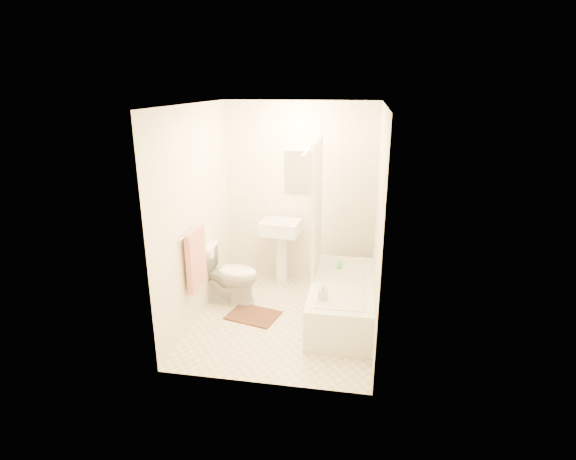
% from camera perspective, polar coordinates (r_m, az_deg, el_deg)
% --- Properties ---
extents(floor, '(2.40, 2.40, 0.00)m').
position_cam_1_polar(floor, '(5.32, -0.47, -11.14)').
color(floor, beige).
rests_on(floor, ground).
extents(ceiling, '(2.40, 2.40, 0.00)m').
position_cam_1_polar(ceiling, '(4.64, -0.54, 15.67)').
color(ceiling, white).
rests_on(ceiling, ground).
extents(wall_back, '(2.00, 0.02, 2.40)m').
position_cam_1_polar(wall_back, '(5.99, 1.54, 4.62)').
color(wall_back, beige).
rests_on(wall_back, ground).
extents(wall_left, '(0.02, 2.40, 2.40)m').
position_cam_1_polar(wall_left, '(5.11, -11.61, 1.86)').
color(wall_left, beige).
rests_on(wall_left, ground).
extents(wall_right, '(0.02, 2.40, 2.40)m').
position_cam_1_polar(wall_right, '(4.77, 11.39, 0.72)').
color(wall_right, beige).
rests_on(wall_right, ground).
extents(mirror, '(0.40, 0.03, 0.55)m').
position_cam_1_polar(mirror, '(5.90, 1.54, 7.40)').
color(mirror, white).
rests_on(mirror, wall_back).
extents(curtain_rod, '(0.03, 1.70, 0.03)m').
position_cam_1_polar(curtain_rod, '(4.73, 3.34, 10.83)').
color(curtain_rod, silver).
rests_on(curtain_rod, wall_back).
extents(shower_curtain, '(0.04, 0.80, 1.55)m').
position_cam_1_polar(shower_curtain, '(5.27, 3.68, 2.94)').
color(shower_curtain, silver).
rests_on(shower_curtain, curtain_rod).
extents(towel_bar, '(0.02, 0.60, 0.02)m').
position_cam_1_polar(towel_bar, '(4.90, -12.14, -0.09)').
color(towel_bar, silver).
rests_on(towel_bar, wall_left).
extents(towel, '(0.06, 0.45, 0.66)m').
position_cam_1_polar(towel, '(5.00, -11.58, -3.60)').
color(towel, '#CC7266').
rests_on(towel, towel_bar).
extents(toilet_paper, '(0.11, 0.12, 0.12)m').
position_cam_1_polar(toilet_paper, '(5.35, -10.12, -2.96)').
color(toilet_paper, white).
rests_on(toilet_paper, wall_left).
extents(toilet, '(0.77, 0.47, 0.73)m').
position_cam_1_polar(toilet, '(5.59, -7.51, -5.58)').
color(toilet, silver).
rests_on(toilet, floor).
extents(sink, '(0.54, 0.45, 0.97)m').
position_cam_1_polar(sink, '(5.99, -0.88, -2.50)').
color(sink, white).
rests_on(sink, floor).
extents(bathtub, '(0.70, 1.59, 0.45)m').
position_cam_1_polar(bathtub, '(5.28, 6.88, -8.74)').
color(bathtub, white).
rests_on(bathtub, floor).
extents(bath_mat, '(0.65, 0.55, 0.02)m').
position_cam_1_polar(bath_mat, '(5.37, -4.43, -10.74)').
color(bath_mat, '#4A2720').
rests_on(bath_mat, floor).
extents(soap_bottle, '(0.10, 0.10, 0.18)m').
position_cam_1_polar(soap_bottle, '(4.71, 4.46, -7.88)').
color(soap_bottle, white).
rests_on(soap_bottle, bathtub).
extents(scrub_brush, '(0.06, 0.21, 0.04)m').
position_cam_1_polar(scrub_brush, '(5.58, 6.59, -4.46)').
color(scrub_brush, '#47B65F').
rests_on(scrub_brush, bathtub).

